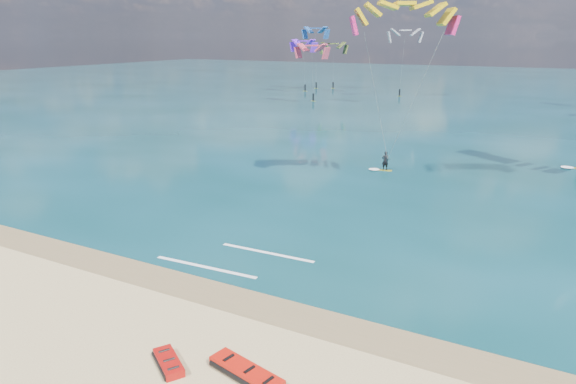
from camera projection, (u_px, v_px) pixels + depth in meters
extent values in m
plane|color=tan|center=(405.00, 146.00, 55.93)|extent=(320.00, 320.00, 0.00)
cube|color=brown|center=(193.00, 287.00, 24.66)|extent=(320.00, 2.40, 0.01)
cube|color=#093335|center=(487.00, 92.00, 110.02)|extent=(320.00, 200.00, 0.04)
cube|color=yellow|center=(385.00, 170.00, 45.82)|extent=(1.33, 0.59, 0.06)
imported|color=black|center=(385.00, 161.00, 45.57)|extent=(0.74, 0.70, 1.69)
cylinder|color=black|center=(387.00, 159.00, 45.13)|extent=(0.52, 0.12, 0.04)
cube|color=white|center=(205.00, 267.00, 26.67)|extent=(6.07, 0.57, 0.01)
cube|color=white|center=(267.00, 253.00, 28.43)|extent=(5.67, 0.45, 0.01)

